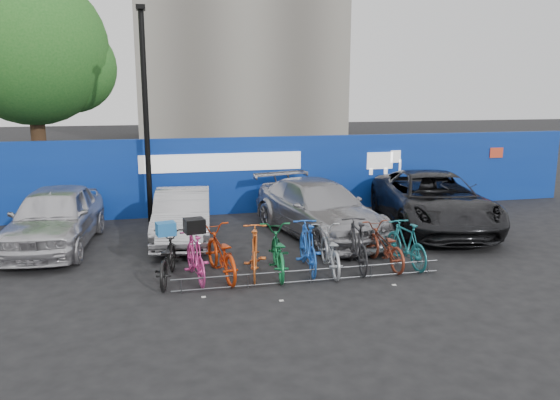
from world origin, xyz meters
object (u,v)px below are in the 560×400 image
object	(u,v)px
bike_7	(357,244)
bike_9	(406,244)
car_1	(183,216)
car_0	(55,217)
bike_5	(308,246)
bike_4	(277,251)
car_3	(433,200)
bike_0	(167,258)
bike_1	(195,256)
bike_3	(255,251)
tree	(38,53)
bike_6	(330,250)
bike_8	(384,246)
bike_2	(220,253)
car_2	(319,209)
lamppost	(146,110)
bike_rack	(311,275)

from	to	relation	value
bike_7	bike_9	distance (m)	1.14
car_1	bike_7	world-z (taller)	car_1
car_0	bike_5	distance (m)	6.40
bike_4	car_3	bearing A→B (deg)	-144.07
bike_7	bike_5	bearing A→B (deg)	2.21
car_0	bike_0	bearing A→B (deg)	-44.31
bike_1	bike_7	size ratio (longest dim) A/B	0.92
car_1	car_3	xyz separation A→B (m)	(6.96, -0.17, 0.12)
bike_3	bike_7	distance (m)	2.25
car_3	bike_4	world-z (taller)	car_3
tree	bike_6	xyz separation A→B (m)	(7.36, -10.06, -4.59)
bike_3	car_0	bearing A→B (deg)	-24.10
bike_6	bike_7	distance (m)	0.64
tree	car_0	world-z (taller)	tree
car_1	bike_8	size ratio (longest dim) A/B	2.23
bike_2	bike_3	size ratio (longest dim) A/B	1.12
bike_6	car_0	bearing A→B (deg)	-22.21
tree	bike_3	size ratio (longest dim) A/B	4.40
bike_8	bike_1	bearing A→B (deg)	-4.23
car_2	bike_7	world-z (taller)	car_2
bike_0	bike_4	world-z (taller)	bike_4
tree	bike_3	world-z (taller)	tree
car_1	car_2	bearing A→B (deg)	1.26
bike_6	bike_2	bearing A→B (deg)	1.81
car_1	bike_3	bearing A→B (deg)	-61.13
car_0	bike_3	world-z (taller)	car_0
bike_8	car_0	bearing A→B (deg)	-27.29
car_1	bike_5	distance (m)	3.93
lamppost	bike_8	world-z (taller)	lamppost
tree	car_2	distance (m)	11.56
tree	bike_8	distance (m)	13.99
bike_2	bike_3	xyz separation A→B (m)	(0.72, -0.05, 0.01)
bike_rack	car_3	bearing A→B (deg)	38.08
bike_3	bike_rack	bearing A→B (deg)	156.03
bike_5	bike_6	distance (m)	0.48
bike_5	bike_8	bearing A→B (deg)	-177.46
car_3	bike_5	distance (m)	5.30
bike_1	bike_6	bearing A→B (deg)	170.38
bike_rack	car_2	distance (m)	3.77
car_3	car_0	bearing A→B (deg)	-170.36
bike_1	bike_3	size ratio (longest dim) A/B	0.95
car_2	bike_0	size ratio (longest dim) A/B	2.70
bike_1	bike_8	world-z (taller)	bike_1
bike_rack	car_1	size ratio (longest dim) A/B	1.41
bike_3	bike_5	bearing A→B (deg)	-167.58
bike_1	bike_3	distance (m)	1.24
tree	bike_1	world-z (taller)	tree
car_3	bike_7	world-z (taller)	car_3
lamppost	bike_2	size ratio (longest dim) A/B	3.09
bike_1	bike_7	distance (m)	3.49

